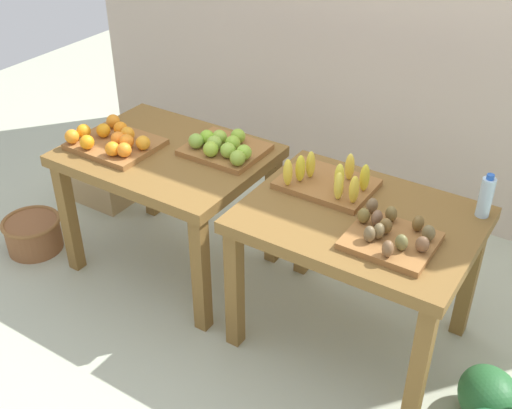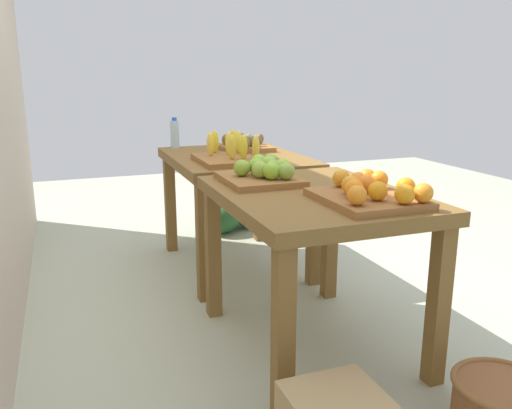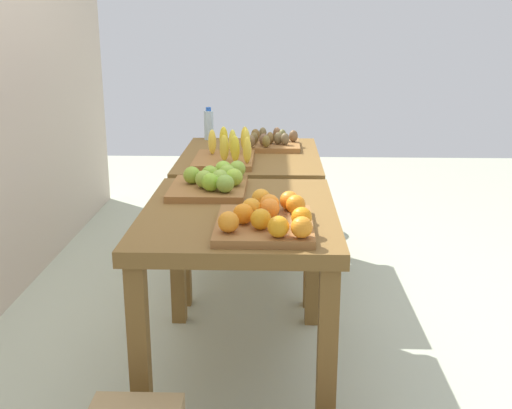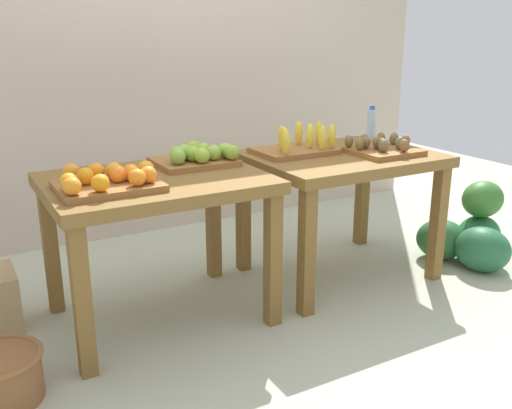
% 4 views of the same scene
% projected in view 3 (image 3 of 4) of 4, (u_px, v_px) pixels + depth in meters
% --- Properties ---
extents(ground_plane, '(8.00, 8.00, 0.00)m').
position_uv_depth(ground_plane, '(246.00, 313.00, 3.35)').
color(ground_plane, '#B2B99F').
extents(display_table_left, '(1.04, 0.80, 0.74)m').
position_uv_depth(display_table_left, '(239.00, 234.00, 2.64)').
color(display_table_left, brown).
rests_on(display_table_left, ground_plane).
extents(display_table_right, '(1.04, 0.80, 0.74)m').
position_uv_depth(display_table_right, '(250.00, 172.00, 3.71)').
color(display_table_right, brown).
rests_on(display_table_right, ground_plane).
extents(orange_bin, '(0.47, 0.37, 0.11)m').
position_uv_depth(orange_bin, '(268.00, 218.00, 2.34)').
color(orange_bin, '#946130').
rests_on(orange_bin, display_table_left).
extents(apple_bin, '(0.42, 0.35, 0.11)m').
position_uv_depth(apple_bin, '(214.00, 182.00, 2.87)').
color(apple_bin, '#946130').
rests_on(apple_bin, display_table_left).
extents(banana_crate, '(0.44, 0.32, 0.17)m').
position_uv_depth(banana_crate, '(227.00, 154.00, 3.46)').
color(banana_crate, '#946130').
rests_on(banana_crate, display_table_right).
extents(kiwi_bin, '(0.36, 0.32, 0.10)m').
position_uv_depth(kiwi_bin, '(272.00, 142.00, 3.85)').
color(kiwi_bin, '#946130').
rests_on(kiwi_bin, display_table_right).
extents(water_bottle, '(0.06, 0.06, 0.21)m').
position_uv_depth(water_bottle, '(209.00, 125.00, 4.10)').
color(water_bottle, silver).
rests_on(water_bottle, display_table_right).
extents(watermelon_pile, '(0.65, 0.68, 0.50)m').
position_uv_depth(watermelon_pile, '(288.00, 205.00, 4.67)').
color(watermelon_pile, '#236735').
rests_on(watermelon_pile, ground_plane).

